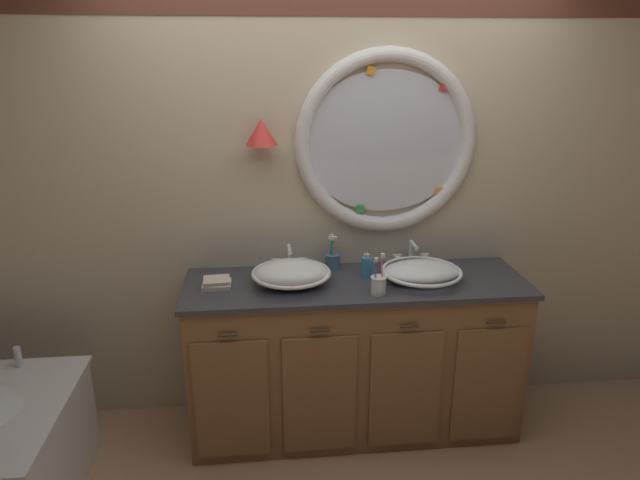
% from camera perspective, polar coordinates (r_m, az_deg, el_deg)
% --- Properties ---
extents(ground_plane, '(14.00, 14.00, 0.00)m').
position_cam_1_polar(ground_plane, '(3.29, 2.21, -21.14)').
color(ground_plane, tan).
extents(back_wall_assembly, '(6.40, 0.26, 2.60)m').
position_cam_1_polar(back_wall_assembly, '(3.20, 1.41, 4.65)').
color(back_wall_assembly, beige).
rests_on(back_wall_assembly, ground_plane).
extents(vanity_counter, '(1.86, 0.60, 0.92)m').
position_cam_1_polar(vanity_counter, '(3.25, 3.54, -11.66)').
color(vanity_counter, olive).
rests_on(vanity_counter, ground_plane).
extents(sink_basin_left, '(0.42, 0.42, 0.14)m').
position_cam_1_polar(sink_basin_left, '(2.96, -2.96, -3.43)').
color(sink_basin_left, white).
rests_on(sink_basin_left, vanity_counter).
extents(sink_basin_right, '(0.44, 0.44, 0.10)m').
position_cam_1_polar(sink_basin_right, '(3.08, 10.33, -3.18)').
color(sink_basin_right, white).
rests_on(sink_basin_right, vanity_counter).
extents(faucet_set_left, '(0.21, 0.15, 0.16)m').
position_cam_1_polar(faucet_set_left, '(3.17, -3.16, -2.05)').
color(faucet_set_left, silver).
rests_on(faucet_set_left, vanity_counter).
extents(faucet_set_right, '(0.21, 0.14, 0.16)m').
position_cam_1_polar(faucet_set_right, '(3.27, 9.30, -1.59)').
color(faucet_set_right, silver).
rests_on(faucet_set_right, vanity_counter).
extents(toothbrush_holder_left, '(0.09, 0.09, 0.21)m').
position_cam_1_polar(toothbrush_holder_left, '(3.19, 1.31, -2.05)').
color(toothbrush_holder_left, slate).
rests_on(toothbrush_holder_left, vanity_counter).
extents(toothbrush_holder_right, '(0.08, 0.08, 0.22)m').
position_cam_1_polar(toothbrush_holder_right, '(2.88, 6.00, -4.49)').
color(toothbrush_holder_right, white).
rests_on(toothbrush_holder_right, vanity_counter).
extents(soap_dispenser, '(0.06, 0.06, 0.14)m').
position_cam_1_polar(soap_dispenser, '(3.08, 4.78, -2.71)').
color(soap_dispenser, '#388EBC').
rests_on(soap_dispenser, vanity_counter).
extents(folded_hand_towel, '(0.15, 0.13, 0.05)m').
position_cam_1_polar(folded_hand_towel, '(3.01, -10.51, -4.32)').
color(folded_hand_towel, beige).
rests_on(folded_hand_towel, vanity_counter).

